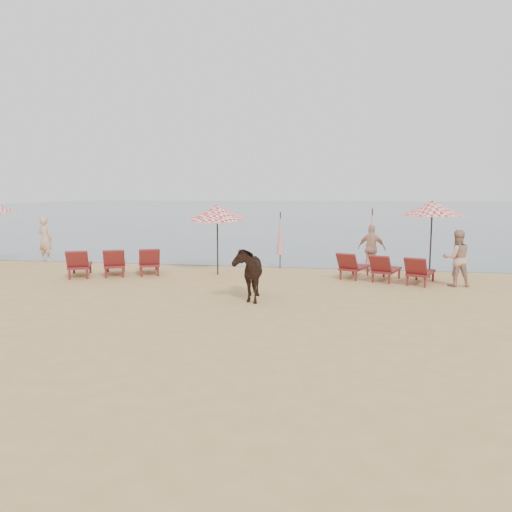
{
  "coord_description": "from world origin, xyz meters",
  "views": [
    {
      "loc": [
        2.48,
        -9.18,
        2.96
      ],
      "look_at": [
        0.0,
        5.0,
        1.1
      ],
      "focal_mm": 35.0,
      "sensor_mm": 36.0,
      "label": 1
    }
  ],
  "objects_px": {
    "umbrella_closed_left": "(280,234)",
    "beachgoer_right_a": "(457,258)",
    "umbrella_open_right": "(432,209)",
    "beachgoer_left": "(45,239)",
    "lounger_cluster_right": "(385,268)",
    "umbrella_closed_right": "(372,231)",
    "beachgoer_right_b": "(372,248)",
    "umbrella_open_left_b": "(217,212)",
    "lounger_cluster_left": "(115,263)",
    "cow": "(247,272)"
  },
  "relations": [
    {
      "from": "umbrella_closed_left",
      "to": "beachgoer_right_a",
      "type": "height_order",
      "value": "umbrella_closed_left"
    },
    {
      "from": "umbrella_open_right",
      "to": "umbrella_closed_left",
      "type": "relative_size",
      "value": 1.21
    },
    {
      "from": "umbrella_open_right",
      "to": "beachgoer_left",
      "type": "relative_size",
      "value": 1.38
    },
    {
      "from": "beachgoer_right_a",
      "to": "lounger_cluster_right",
      "type": "bearing_deg",
      "value": -20.53
    },
    {
      "from": "umbrella_closed_right",
      "to": "umbrella_open_right",
      "type": "bearing_deg",
      "value": -48.86
    },
    {
      "from": "beachgoer_right_a",
      "to": "umbrella_open_right",
      "type": "bearing_deg",
      "value": -78.07
    },
    {
      "from": "beachgoer_left",
      "to": "beachgoer_right_b",
      "type": "relative_size",
      "value": 1.09
    },
    {
      "from": "umbrella_open_left_b",
      "to": "lounger_cluster_right",
      "type": "bearing_deg",
      "value": -23.06
    },
    {
      "from": "umbrella_open_left_b",
      "to": "beachgoer_right_b",
      "type": "height_order",
      "value": "umbrella_open_left_b"
    },
    {
      "from": "beachgoer_right_a",
      "to": "beachgoer_right_b",
      "type": "relative_size",
      "value": 1.01
    },
    {
      "from": "umbrella_open_right",
      "to": "beachgoer_right_a",
      "type": "relative_size",
      "value": 1.49
    },
    {
      "from": "umbrella_open_right",
      "to": "umbrella_closed_right",
      "type": "xyz_separation_m",
      "value": [
        -1.87,
        2.14,
        -0.96
      ]
    },
    {
      "from": "beachgoer_right_b",
      "to": "beachgoer_left",
      "type": "bearing_deg",
      "value": 18.47
    },
    {
      "from": "umbrella_open_left_b",
      "to": "beachgoer_right_a",
      "type": "relative_size",
      "value": 1.46
    },
    {
      "from": "beachgoer_left",
      "to": "umbrella_closed_left",
      "type": "bearing_deg",
      "value": -167.59
    },
    {
      "from": "lounger_cluster_right",
      "to": "beachgoer_left",
      "type": "relative_size",
      "value": 1.72
    },
    {
      "from": "umbrella_open_left_b",
      "to": "beachgoer_left",
      "type": "relative_size",
      "value": 1.35
    },
    {
      "from": "lounger_cluster_right",
      "to": "umbrella_closed_right",
      "type": "bearing_deg",
      "value": 115.34
    },
    {
      "from": "umbrella_open_left_b",
      "to": "beachgoer_left",
      "type": "height_order",
      "value": "umbrella_open_left_b"
    },
    {
      "from": "umbrella_open_left_b",
      "to": "umbrella_closed_right",
      "type": "height_order",
      "value": "umbrella_open_left_b"
    },
    {
      "from": "beachgoer_right_a",
      "to": "umbrella_closed_left",
      "type": "bearing_deg",
      "value": -34.19
    },
    {
      "from": "lounger_cluster_left",
      "to": "umbrella_closed_left",
      "type": "height_order",
      "value": "umbrella_closed_left"
    },
    {
      "from": "umbrella_open_left_b",
      "to": "cow",
      "type": "xyz_separation_m",
      "value": [
        1.83,
        -3.85,
        -1.49
      ]
    },
    {
      "from": "lounger_cluster_right",
      "to": "umbrella_closed_left",
      "type": "distance_m",
      "value": 4.56
    },
    {
      "from": "umbrella_open_right",
      "to": "beachgoer_right_b",
      "type": "distance_m",
      "value": 2.62
    },
    {
      "from": "umbrella_open_left_b",
      "to": "cow",
      "type": "height_order",
      "value": "umbrella_open_left_b"
    },
    {
      "from": "lounger_cluster_left",
      "to": "lounger_cluster_right",
      "type": "bearing_deg",
      "value": -20.63
    },
    {
      "from": "lounger_cluster_left",
      "to": "beachgoer_right_a",
      "type": "height_order",
      "value": "beachgoer_right_a"
    },
    {
      "from": "umbrella_open_left_b",
      "to": "umbrella_open_right",
      "type": "xyz_separation_m",
      "value": [
        7.38,
        0.64,
        0.14
      ]
    },
    {
      "from": "lounger_cluster_right",
      "to": "umbrella_open_right",
      "type": "xyz_separation_m",
      "value": [
        1.59,
        1.02,
        1.95
      ]
    },
    {
      "from": "umbrella_open_right",
      "to": "cow",
      "type": "height_order",
      "value": "umbrella_open_right"
    },
    {
      "from": "umbrella_closed_left",
      "to": "cow",
      "type": "bearing_deg",
      "value": -91.7
    },
    {
      "from": "umbrella_closed_right",
      "to": "cow",
      "type": "distance_m",
      "value": 7.62
    },
    {
      "from": "lounger_cluster_left",
      "to": "umbrella_closed_right",
      "type": "distance_m",
      "value": 9.79
    },
    {
      "from": "cow",
      "to": "beachgoer_left",
      "type": "relative_size",
      "value": 0.93
    },
    {
      "from": "umbrella_open_left_b",
      "to": "beachgoer_right_b",
      "type": "xyz_separation_m",
      "value": [
        5.46,
        1.59,
        -1.36
      ]
    },
    {
      "from": "umbrella_closed_left",
      "to": "lounger_cluster_left",
      "type": "bearing_deg",
      "value": -152.44
    },
    {
      "from": "umbrella_closed_right",
      "to": "cow",
      "type": "xyz_separation_m",
      "value": [
        -3.68,
        -6.63,
        -0.67
      ]
    },
    {
      "from": "lounger_cluster_right",
      "to": "cow",
      "type": "xyz_separation_m",
      "value": [
        -3.96,
        -3.47,
        0.31
      ]
    },
    {
      "from": "umbrella_open_right",
      "to": "beachgoer_left",
      "type": "distance_m",
      "value": 15.56
    },
    {
      "from": "lounger_cluster_left",
      "to": "beachgoer_right_b",
      "type": "xyz_separation_m",
      "value": [
        8.97,
        2.48,
        0.41
      ]
    },
    {
      "from": "beachgoer_left",
      "to": "beachgoer_right_a",
      "type": "distance_m",
      "value": 16.24
    },
    {
      "from": "cow",
      "to": "beachgoer_right_b",
      "type": "distance_m",
      "value": 6.55
    },
    {
      "from": "lounger_cluster_right",
      "to": "beachgoer_left",
      "type": "distance_m",
      "value": 14.06
    },
    {
      "from": "umbrella_closed_left",
      "to": "cow",
      "type": "relative_size",
      "value": 1.22
    },
    {
      "from": "umbrella_open_left_b",
      "to": "lounger_cluster_left",
      "type": "bearing_deg",
      "value": 174.95
    },
    {
      "from": "lounger_cluster_left",
      "to": "umbrella_closed_right",
      "type": "xyz_separation_m",
      "value": [
        9.02,
        3.67,
        0.96
      ]
    },
    {
      "from": "lounger_cluster_right",
      "to": "beachgoer_right_b",
      "type": "relative_size",
      "value": 1.87
    },
    {
      "from": "lounger_cluster_left",
      "to": "beachgoer_left",
      "type": "bearing_deg",
      "value": 123.4
    },
    {
      "from": "cow",
      "to": "beachgoer_left",
      "type": "bearing_deg",
      "value": 138.44
    }
  ]
}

